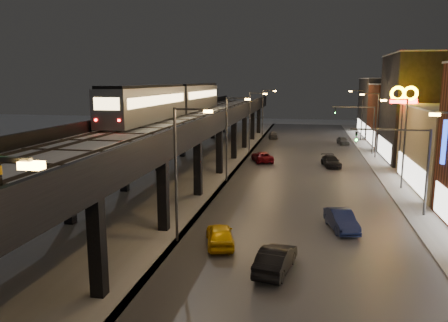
{
  "coord_description": "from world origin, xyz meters",
  "views": [
    {
      "loc": [
        7.73,
        -13.81,
        10.71
      ],
      "look_at": [
        1.86,
        16.41,
        5.0
      ],
      "focal_mm": 35.0,
      "sensor_mm": 36.0,
      "label": 1
    }
  ],
  "objects_px": {
    "car_near_white": "(276,260)",
    "subway_train": "(174,99)",
    "car_onc_silver": "(341,221)",
    "car_onc_red": "(343,141)",
    "car_mid_silver": "(262,157)",
    "car_onc_white": "(331,162)",
    "car_far_white": "(273,135)",
    "car_taxi": "(220,236)"
  },
  "relations": [
    {
      "from": "car_taxi",
      "to": "car_onc_red",
      "type": "bearing_deg",
      "value": -117.95
    },
    {
      "from": "car_near_white",
      "to": "car_onc_silver",
      "type": "distance_m",
      "value": 8.93
    },
    {
      "from": "car_mid_silver",
      "to": "car_taxi",
      "type": "bearing_deg",
      "value": 72.03
    },
    {
      "from": "subway_train",
      "to": "car_onc_silver",
      "type": "xyz_separation_m",
      "value": [
        18.8,
        -20.47,
        -7.7
      ]
    },
    {
      "from": "car_onc_silver",
      "to": "car_onc_red",
      "type": "bearing_deg",
      "value": 72.32
    },
    {
      "from": "car_far_white",
      "to": "car_onc_silver",
      "type": "bearing_deg",
      "value": 92.89
    },
    {
      "from": "car_onc_white",
      "to": "car_onc_red",
      "type": "height_order",
      "value": "car_onc_white"
    },
    {
      "from": "car_near_white",
      "to": "car_onc_silver",
      "type": "height_order",
      "value": "car_near_white"
    },
    {
      "from": "car_near_white",
      "to": "car_onc_white",
      "type": "bearing_deg",
      "value": -87.81
    },
    {
      "from": "car_near_white",
      "to": "subway_train",
      "type": "bearing_deg",
      "value": -52.47
    },
    {
      "from": "car_taxi",
      "to": "car_onc_silver",
      "type": "height_order",
      "value": "car_taxi"
    },
    {
      "from": "subway_train",
      "to": "car_far_white",
      "type": "relative_size",
      "value": 9.52
    },
    {
      "from": "car_mid_silver",
      "to": "car_onc_red",
      "type": "bearing_deg",
      "value": -141.28
    },
    {
      "from": "car_near_white",
      "to": "car_far_white",
      "type": "height_order",
      "value": "car_near_white"
    },
    {
      "from": "car_taxi",
      "to": "car_mid_silver",
      "type": "relative_size",
      "value": 0.88
    },
    {
      "from": "subway_train",
      "to": "car_onc_silver",
      "type": "distance_m",
      "value": 28.84
    },
    {
      "from": "subway_train",
      "to": "car_onc_white",
      "type": "xyz_separation_m",
      "value": [
        19.16,
        3.5,
        -7.76
      ]
    },
    {
      "from": "subway_train",
      "to": "car_far_white",
      "type": "xyz_separation_m",
      "value": [
        9.84,
        29.38,
        -7.76
      ]
    },
    {
      "from": "subway_train",
      "to": "car_mid_silver",
      "type": "bearing_deg",
      "value": 26.97
    },
    {
      "from": "car_far_white",
      "to": "car_onc_red",
      "type": "bearing_deg",
      "value": 147.56
    },
    {
      "from": "car_taxi",
      "to": "car_near_white",
      "type": "distance_m",
      "value": 5.08
    },
    {
      "from": "car_far_white",
      "to": "car_onc_white",
      "type": "xyz_separation_m",
      "value": [
        9.32,
        -25.88,
        0.01
      ]
    },
    {
      "from": "subway_train",
      "to": "car_onc_silver",
      "type": "height_order",
      "value": "subway_train"
    },
    {
      "from": "car_mid_silver",
      "to": "car_onc_white",
      "type": "bearing_deg",
      "value": 149.88
    },
    {
      "from": "car_onc_silver",
      "to": "subway_train",
      "type": "bearing_deg",
      "value": 119.09
    },
    {
      "from": "car_mid_silver",
      "to": "car_onc_silver",
      "type": "relative_size",
      "value": 1.11
    },
    {
      "from": "car_far_white",
      "to": "car_onc_silver",
      "type": "xyz_separation_m",
      "value": [
        8.96,
        -49.85,
        0.06
      ]
    },
    {
      "from": "car_onc_silver",
      "to": "car_far_white",
      "type": "bearing_deg",
      "value": 86.71
    },
    {
      "from": "car_mid_silver",
      "to": "car_onc_white",
      "type": "xyz_separation_m",
      "value": [
        8.82,
        -1.76,
        -0.0
      ]
    },
    {
      "from": "car_onc_white",
      "to": "car_mid_silver",
      "type": "bearing_deg",
      "value": 158.25
    },
    {
      "from": "car_onc_silver",
      "to": "car_onc_white",
      "type": "distance_m",
      "value": 23.98
    },
    {
      "from": "car_mid_silver",
      "to": "car_far_white",
      "type": "relative_size",
      "value": 1.25
    },
    {
      "from": "car_far_white",
      "to": "car_onc_silver",
      "type": "relative_size",
      "value": 0.89
    },
    {
      "from": "subway_train",
      "to": "car_near_white",
      "type": "height_order",
      "value": "subway_train"
    },
    {
      "from": "subway_train",
      "to": "car_taxi",
      "type": "height_order",
      "value": "subway_train"
    },
    {
      "from": "car_near_white",
      "to": "car_onc_white",
      "type": "distance_m",
      "value": 32.21
    },
    {
      "from": "car_taxi",
      "to": "car_mid_silver",
      "type": "distance_m",
      "value": 30.38
    },
    {
      "from": "subway_train",
      "to": "car_far_white",
      "type": "distance_m",
      "value": 31.94
    },
    {
      "from": "car_taxi",
      "to": "car_near_white",
      "type": "bearing_deg",
      "value": 124.84
    },
    {
      "from": "subway_train",
      "to": "car_near_white",
      "type": "distance_m",
      "value": 32.87
    },
    {
      "from": "car_taxi",
      "to": "car_far_white",
      "type": "bearing_deg",
      "value": -103.95
    },
    {
      "from": "subway_train",
      "to": "car_taxi",
      "type": "bearing_deg",
      "value": -66.74
    }
  ]
}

